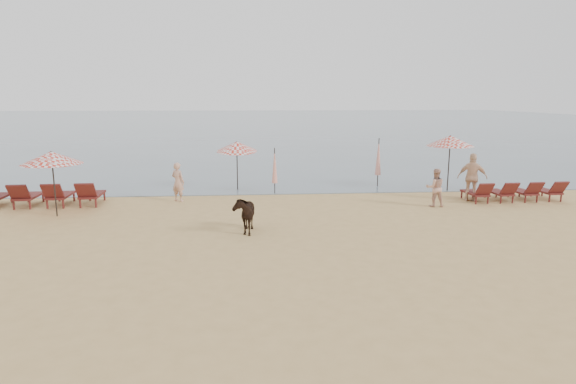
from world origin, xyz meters
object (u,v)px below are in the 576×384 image
object	(u,v)px
umbrella_open_right	(450,141)
beachgoer_left	(178,182)
umbrella_open_left_b	(237,146)
umbrella_closed_left	(275,166)
lounger_cluster_left	(42,195)
beachgoer_right_b	(472,177)
cow	(244,213)
lounger_cluster_right	(514,191)
umbrella_open_left_a	(52,158)
umbrella_closed_right	(378,157)
beachgoer_right_a	(435,188)

from	to	relation	value
umbrella_open_right	beachgoer_left	distance (m)	12.11
umbrella_open_left_b	umbrella_closed_left	bearing A→B (deg)	-9.51
umbrella_open_left_b	beachgoer_left	distance (m)	3.47
lounger_cluster_left	beachgoer_right_b	bearing A→B (deg)	-3.63
beachgoer_left	cow	bearing A→B (deg)	150.24
beachgoer_right_b	lounger_cluster_left	bearing A→B (deg)	22.26
umbrella_closed_left	umbrella_open_left_b	bearing A→B (deg)	147.65
lounger_cluster_right	cow	bearing A→B (deg)	-163.84
lounger_cluster_right	umbrella_open_right	world-z (taller)	umbrella_open_right
lounger_cluster_left	umbrella_open_left_b	distance (m)	8.21
lounger_cluster_left	beachgoer_left	xyz separation A→B (m)	(5.17, 0.62, 0.33)
umbrella_open_left_a	cow	xyz separation A→B (m)	(6.76, -2.60, -1.51)
umbrella_open_left_a	umbrella_open_right	world-z (taller)	umbrella_open_right
umbrella_closed_right	beachgoer_right_a	size ratio (longest dim) A/B	1.55
lounger_cluster_left	umbrella_closed_left	world-z (taller)	umbrella_closed_left
beachgoer_left	lounger_cluster_left	bearing A→B (deg)	37.74
lounger_cluster_left	beachgoer_right_a	xyz separation A→B (m)	(15.33, -1.17, 0.27)
lounger_cluster_right	umbrella_open_right	size ratio (longest dim) A/B	1.53
beachgoer_right_a	umbrella_open_left_a	bearing A→B (deg)	6.73
umbrella_open_right	umbrella_closed_left	size ratio (longest dim) A/B	1.24
umbrella_closed_left	cow	bearing A→B (deg)	-102.02
umbrella_open_right	umbrella_closed_left	bearing A→B (deg)	173.92
umbrella_open_left_a	beachgoer_left	world-z (taller)	umbrella_open_left_a
umbrella_open_left_b	beachgoer_right_a	xyz separation A→B (m)	(7.79, -4.02, -1.27)
umbrella_closed_left	beachgoer_right_b	distance (m)	8.30
beachgoer_left	umbrella_closed_left	bearing A→B (deg)	-132.94
lounger_cluster_left	umbrella_open_left_a	xyz separation A→B (m)	(1.16, -1.65, 1.64)
beachgoer_left	beachgoer_right_a	distance (m)	10.32
umbrella_open_right	umbrella_closed_right	world-z (taller)	umbrella_open_right
umbrella_open_left_b	beachgoer_right_a	distance (m)	8.86
umbrella_closed_left	beachgoer_right_b	size ratio (longest dim) A/B	1.04
beachgoer_left	beachgoer_right_b	size ratio (longest dim) A/B	0.82
cow	beachgoer_right_b	size ratio (longest dim) A/B	0.73
beachgoer_left	beachgoer_right_b	bearing A→B (deg)	-153.44
umbrella_closed_right	beachgoer_left	size ratio (longest dim) A/B	1.45
beachgoer_left	umbrella_closed_right	bearing A→B (deg)	-133.09
umbrella_open_left_a	umbrella_closed_right	distance (m)	13.97
lounger_cluster_left	umbrella_open_left_b	size ratio (longest dim) A/B	1.89
beachgoer_left	umbrella_open_left_b	bearing A→B (deg)	-105.91
umbrella_closed_left	beachgoer_left	xyz separation A→B (m)	(-4.04, -1.17, -0.46)
lounger_cluster_right	beachgoer_right_b	bearing A→B (deg)	170.90
umbrella_open_left_a	umbrella_open_left_b	distance (m)	7.81
umbrella_closed_left	beachgoer_right_b	bearing A→B (deg)	-14.51
umbrella_open_left_b	beachgoer_left	xyz separation A→B (m)	(-2.37, -2.23, -1.22)
umbrella_open_left_a	beachgoer_right_a	size ratio (longest dim) A/B	1.57
umbrella_open_left_b	umbrella_open_right	distance (m)	9.64
umbrella_open_left_b	umbrella_open_right	bearing A→B (deg)	17.00
lounger_cluster_right	umbrella_open_left_a	size ratio (longest dim) A/B	1.65
lounger_cluster_left	umbrella_open_right	size ratio (longest dim) A/B	1.74
lounger_cluster_right	umbrella_open_left_b	bearing A→B (deg)	161.04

